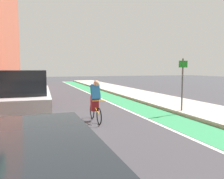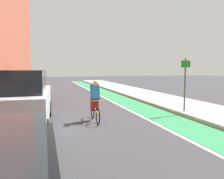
{
  "view_description": "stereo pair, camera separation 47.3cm",
  "coord_description": "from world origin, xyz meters",
  "px_view_note": "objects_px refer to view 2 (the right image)",
  "views": [
    {
      "loc": [
        -2.28,
        1.73,
        2.03
      ],
      "look_at": [
        0.64,
        10.02,
        1.2
      ],
      "focal_mm": 35.95,
      "sensor_mm": 36.0,
      "label": 1
    },
    {
      "loc": [
        -1.83,
        1.59,
        2.03
      ],
      "look_at": [
        0.64,
        10.02,
        1.2
      ],
      "focal_mm": 35.95,
      "sensor_mm": 36.0,
      "label": 2
    }
  ],
  "objects_px": {
    "cyclist_mid": "(95,101)",
    "street_sign_post": "(185,80)",
    "parked_suv_white": "(21,99)",
    "parked_sedan_red": "(33,89)"
  },
  "relations": [
    {
      "from": "parked_sedan_red",
      "to": "street_sign_post",
      "type": "distance_m",
      "value": 8.77
    },
    {
      "from": "parked_sedan_red",
      "to": "cyclist_mid",
      "type": "xyz_separation_m",
      "value": [
        2.58,
        -5.84,
        0.02
      ]
    },
    {
      "from": "parked_sedan_red",
      "to": "cyclist_mid",
      "type": "relative_size",
      "value": 2.81
    },
    {
      "from": "parked_suv_white",
      "to": "street_sign_post",
      "type": "relative_size",
      "value": 2.04
    },
    {
      "from": "parked_suv_white",
      "to": "street_sign_post",
      "type": "xyz_separation_m",
      "value": [
        6.67,
        0.52,
        0.53
      ]
    },
    {
      "from": "parked_suv_white",
      "to": "cyclist_mid",
      "type": "xyz_separation_m",
      "value": [
        2.58,
        0.34,
        -0.21
      ]
    },
    {
      "from": "parked_sedan_red",
      "to": "street_sign_post",
      "type": "xyz_separation_m",
      "value": [
        6.67,
        -5.66,
        0.76
      ]
    },
    {
      "from": "parked_suv_white",
      "to": "street_sign_post",
      "type": "height_order",
      "value": "street_sign_post"
    },
    {
      "from": "cyclist_mid",
      "to": "street_sign_post",
      "type": "bearing_deg",
      "value": 2.54
    },
    {
      "from": "parked_suv_white",
      "to": "cyclist_mid",
      "type": "relative_size",
      "value": 2.85
    }
  ]
}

